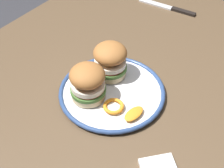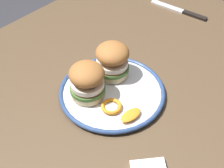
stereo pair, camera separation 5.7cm
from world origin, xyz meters
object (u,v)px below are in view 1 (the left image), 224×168
at_px(dining_table, 107,124).
at_px(table_knife, 171,8).
at_px(sandwich_half_left, 88,82).
at_px(dinner_plate, 112,92).
at_px(sandwich_half_right, 110,60).

relative_size(dining_table, table_knife, 6.23).
bearing_deg(table_knife, sandwich_half_left, 5.42).
bearing_deg(dining_table, sandwich_half_left, -69.64).
xyz_separation_m(dinner_plate, table_knife, (-0.48, -0.09, -0.01)).
bearing_deg(sandwich_half_right, table_knife, -174.18).
bearing_deg(sandwich_half_right, dining_table, 31.68).
bearing_deg(sandwich_half_left, sandwich_half_right, -176.23).
height_order(dining_table, sandwich_half_right, sandwich_half_right).
height_order(sandwich_half_right, table_knife, sandwich_half_right).
relative_size(dinner_plate, sandwich_half_right, 2.90).
bearing_deg(table_knife, sandwich_half_right, 5.82).
bearing_deg(sandwich_half_left, dining_table, 110.36).
distance_m(dining_table, sandwich_half_left, 0.16).
relative_size(sandwich_half_left, table_knife, 0.45).
height_order(dining_table, table_knife, table_knife).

